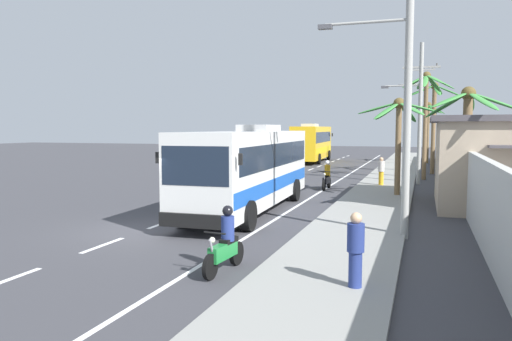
{
  "coord_description": "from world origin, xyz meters",
  "views": [
    {
      "loc": [
        8.87,
        -14.41,
        3.45
      ],
      "look_at": [
        2.35,
        4.69,
        1.7
      ],
      "focal_mm": 34.56,
      "sensor_mm": 36.0,
      "label": 1
    }
  ],
  "objects": [
    {
      "name": "ground_plane",
      "position": [
        0.0,
        0.0,
        0.0
      ],
      "size": [
        160.0,
        160.0,
        0.0
      ],
      "primitive_type": "plane",
      "color": "#3A3A3F"
    },
    {
      "name": "coach_bus_far_lane",
      "position": [
        -1.87,
        34.66,
        2.01
      ],
      "size": [
        3.25,
        10.94,
        3.86
      ],
      "color": "gold",
      "rests_on": "ground"
    },
    {
      "name": "coach_bus_foreground",
      "position": [
        2.07,
        4.72,
        1.87
      ],
      "size": [
        3.1,
        11.22,
        3.59
      ],
      "color": "silver",
      "rests_on": "ground"
    },
    {
      "name": "boundary_wall",
      "position": [
        10.6,
        14.0,
        1.28
      ],
      "size": [
        0.24,
        60.0,
        2.56
      ],
      "primitive_type": "cube",
      "color": "#B2B2AD",
      "rests_on": "ground"
    },
    {
      "name": "sidewalk_kerb",
      "position": [
        6.8,
        10.0,
        0.07
      ],
      "size": [
        3.2,
        90.0,
        0.14
      ],
      "primitive_type": "cube",
      "color": "gray",
      "rests_on": "ground"
    },
    {
      "name": "utility_pole_nearest",
      "position": [
        8.26,
        1.42,
        5.02
      ],
      "size": [
        3.76,
        0.24,
        9.44
      ],
      "color": "#9E9E99",
      "rests_on": "ground"
    },
    {
      "name": "pedestrian_near_kerb",
      "position": [
        6.57,
        14.92,
        0.98
      ],
      "size": [
        0.36,
        0.36,
        1.61
      ],
      "rotation": [
        0.0,
        0.0,
        3.64
      ],
      "color": "gold",
      "rests_on": "sidewalk_kerb"
    },
    {
      "name": "palm_second",
      "position": [
        9.49,
        24.72,
        4.78
      ],
      "size": [
        3.86,
        4.01,
        6.83
      ],
      "color": "brown",
      "rests_on": "ground"
    },
    {
      "name": "palm_fourth",
      "position": [
        8.92,
        20.15,
        5.29
      ],
      "size": [
        3.39,
        3.65,
        7.15
      ],
      "color": "brown",
      "rests_on": "ground"
    },
    {
      "name": "pedestrian_midwalk",
      "position": [
        7.59,
        -4.27,
        0.96
      ],
      "size": [
        0.36,
        0.36,
        1.57
      ],
      "rotation": [
        0.0,
        0.0,
        4.56
      ],
      "color": "navy",
      "rests_on": "sidewalk_kerb"
    },
    {
      "name": "lane_markings",
      "position": [
        2.2,
        14.39,
        0.0
      ],
      "size": [
        3.79,
        71.0,
        0.01
      ],
      "color": "white",
      "rests_on": "ground"
    },
    {
      "name": "motorcycle_trailing",
      "position": [
        3.74,
        13.02,
        0.66
      ],
      "size": [
        0.56,
        1.96,
        1.62
      ],
      "color": "black",
      "rests_on": "ground"
    },
    {
      "name": "utility_pole_mid",
      "position": [
        8.52,
        17.14,
        4.54
      ],
      "size": [
        3.41,
        0.24,
        8.55
      ],
      "color": "#9E9E99",
      "rests_on": "ground"
    },
    {
      "name": "motorcycle_beside_bus",
      "position": [
        4.42,
        -3.66,
        0.65
      ],
      "size": [
        0.56,
        1.96,
        1.58
      ],
      "color": "black",
      "rests_on": "ground"
    },
    {
      "name": "palm_farthest",
      "position": [
        7.66,
        10.82,
        3.7
      ],
      "size": [
        4.11,
        3.55,
        4.93
      ],
      "color": "brown",
      "rests_on": "ground"
    },
    {
      "name": "palm_third",
      "position": [
        9.22,
        36.96,
        4.55
      ],
      "size": [
        3.29,
        3.16,
        5.98
      ],
      "color": "brown",
      "rests_on": "ground"
    },
    {
      "name": "utility_pole_far",
      "position": [
        8.44,
        32.86,
        5.29
      ],
      "size": [
        3.15,
        0.24,
        9.95
      ],
      "color": "#9E9E99",
      "rests_on": "ground"
    },
    {
      "name": "palm_nearest",
      "position": [
        10.47,
        6.59,
        3.49
      ],
      "size": [
        3.65,
        3.78,
        5.06
      ],
      "color": "brown",
      "rests_on": "ground"
    }
  ]
}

